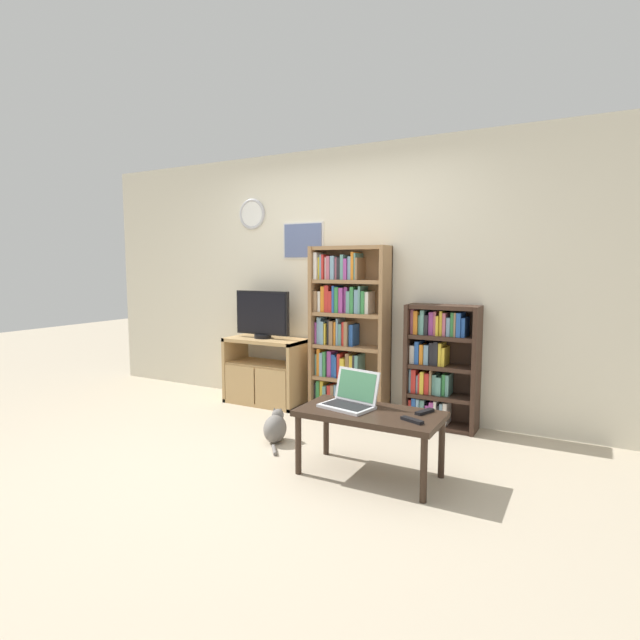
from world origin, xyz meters
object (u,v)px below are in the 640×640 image
at_px(bookshelf_tall, 345,332).
at_px(coffee_table, 370,419).
at_px(tv_stand, 265,371).
at_px(television, 262,315).
at_px(remote_far_from_laptop, 425,412).
at_px(cat, 276,428).
at_px(remote_near_laptop, 412,420).
at_px(laptop, 351,398).
at_px(bookshelf_short, 438,366).

relative_size(bookshelf_tall, coffee_table, 1.67).
distance_m(bookshelf_tall, coffee_table, 1.57).
bearing_deg(tv_stand, television, 156.34).
bearing_deg(coffee_table, television, 145.36).
bearing_deg(remote_far_from_laptop, bookshelf_tall, 155.75).
relative_size(bookshelf_tall, cat, 3.89).
relative_size(remote_far_from_laptop, cat, 0.39).
distance_m(television, remote_near_laptop, 2.45).
bearing_deg(bookshelf_tall, laptop, -62.78).
xyz_separation_m(bookshelf_short, remote_near_laptop, (0.21, -1.37, -0.09)).
distance_m(coffee_table, remote_far_from_laptop, 0.37).
bearing_deg(laptop, cat, 177.13).
height_order(tv_stand, cat, tv_stand).
bearing_deg(remote_near_laptop, remote_far_from_laptop, 18.28).
relative_size(tv_stand, remote_near_laptop, 5.10).
xyz_separation_m(laptop, remote_far_from_laptop, (0.51, 0.09, -0.05)).
bearing_deg(tv_stand, laptop, -36.61).
relative_size(bookshelf_short, remote_near_laptop, 6.69).
relative_size(bookshelf_short, coffee_table, 1.13).
distance_m(bookshelf_short, cat, 1.54).
height_order(bookshelf_tall, coffee_table, bookshelf_tall).
xyz_separation_m(bookshelf_tall, remote_far_from_laptop, (1.15, -1.16, -0.33)).
bearing_deg(laptop, bookshelf_tall, 129.44).
bearing_deg(remote_far_from_laptop, remote_near_laptop, -73.20).
distance_m(bookshelf_tall, laptop, 1.43).
relative_size(bookshelf_short, cat, 2.62).
xyz_separation_m(bookshelf_short, remote_far_from_laptop, (0.22, -1.15, -0.09)).
bearing_deg(television, tv_stand, -23.66).
relative_size(coffee_table, laptop, 2.40).
bearing_deg(tv_stand, cat, -51.09).
relative_size(laptop, remote_far_from_laptop, 2.46).
xyz_separation_m(tv_stand, television, (-0.04, 0.02, 0.59)).
xyz_separation_m(television, laptop, (1.55, -1.14, -0.42)).
relative_size(television, coffee_table, 0.64).
xyz_separation_m(remote_near_laptop, cat, (-1.26, 0.34, -0.35)).
height_order(laptop, cat, laptop).
bearing_deg(television, remote_near_laptop, -31.90).
xyz_separation_m(bookshelf_short, coffee_table, (-0.12, -1.28, -0.15)).
height_order(coffee_table, remote_near_laptop, remote_near_laptop).
height_order(laptop, remote_far_from_laptop, laptop).
relative_size(tv_stand, bookshelf_short, 0.76).
distance_m(bookshelf_tall, cat, 1.25).
bearing_deg(bookshelf_short, laptop, -102.78).
distance_m(laptop, remote_near_laptop, 0.51).
bearing_deg(remote_near_laptop, bookshelf_tall, 61.86).
relative_size(television, bookshelf_tall, 0.39).
bearing_deg(bookshelf_tall, television, -173.29).
relative_size(bookshelf_tall, laptop, 4.02).
distance_m(tv_stand, remote_far_from_laptop, 2.27).
bearing_deg(coffee_table, remote_far_from_laptop, 21.36).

